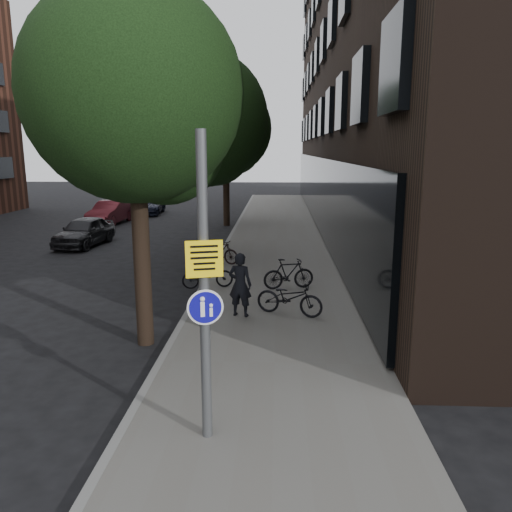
# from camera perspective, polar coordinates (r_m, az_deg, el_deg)

# --- Properties ---
(ground) EXTENTS (120.00, 120.00, 0.00)m
(ground) POSITION_cam_1_polar(r_m,az_deg,el_deg) (7.13, -0.34, -23.97)
(ground) COLOR black
(ground) RESTS_ON ground
(sidewalk) EXTENTS (4.50, 60.00, 0.12)m
(sidewalk) POSITION_cam_1_polar(r_m,az_deg,el_deg) (16.29, 2.31, -2.64)
(sidewalk) COLOR #5D5B56
(sidewalk) RESTS_ON ground
(curb_edge) EXTENTS (0.15, 60.00, 0.13)m
(curb_edge) POSITION_cam_1_polar(r_m,az_deg,el_deg) (16.45, -5.55, -2.52)
(curb_edge) COLOR slate
(curb_edge) RESTS_ON ground
(building_right_dark_brick) EXTENTS (12.00, 40.00, 18.00)m
(building_right_dark_brick) POSITION_cam_1_polar(r_m,az_deg,el_deg) (29.34, 20.12, 20.81)
(building_right_dark_brick) COLOR black
(building_right_dark_brick) RESTS_ON ground
(street_tree_near) EXTENTS (4.40, 4.40, 7.50)m
(street_tree_near) POSITION_cam_1_polar(r_m,az_deg,el_deg) (10.82, -13.16, 16.61)
(street_tree_near) COLOR black
(street_tree_near) RESTS_ON ground
(street_tree_mid) EXTENTS (5.00, 5.00, 7.80)m
(street_tree_mid) POSITION_cam_1_polar(r_m,az_deg,el_deg) (19.13, -6.14, 14.76)
(street_tree_mid) COLOR black
(street_tree_mid) RESTS_ON ground
(street_tree_far) EXTENTS (5.00, 5.00, 7.80)m
(street_tree_far) POSITION_cam_1_polar(r_m,az_deg,el_deg) (28.06, -3.32, 13.93)
(street_tree_far) COLOR black
(street_tree_far) RESTS_ON ground
(signpost) EXTENTS (0.49, 0.15, 4.34)m
(signpost) POSITION_cam_1_polar(r_m,az_deg,el_deg) (6.86, -5.93, -3.95)
(signpost) COLOR #595B5E
(signpost) RESTS_ON sidewalk
(pedestrian) EXTENTS (0.66, 0.51, 1.61)m
(pedestrian) POSITION_cam_1_polar(r_m,az_deg,el_deg) (12.35, -1.83, -3.29)
(pedestrian) COLOR black
(pedestrian) RESTS_ON sidewalk
(parked_bike_facade_near) EXTENTS (1.82, 1.15, 0.90)m
(parked_bike_facade_near) POSITION_cam_1_polar(r_m,az_deg,el_deg) (12.54, 3.85, -4.75)
(parked_bike_facade_near) COLOR black
(parked_bike_facade_near) RESTS_ON sidewalk
(parked_bike_facade_far) EXTENTS (1.59, 0.79, 0.92)m
(parked_bike_facade_far) POSITION_cam_1_polar(r_m,az_deg,el_deg) (14.86, 3.75, -2.03)
(parked_bike_facade_far) COLOR black
(parked_bike_facade_far) RESTS_ON sidewalk
(parked_bike_curb_near) EXTENTS (1.62, 0.91, 0.81)m
(parked_bike_curb_near) POSITION_cam_1_polar(r_m,az_deg,el_deg) (15.00, -5.56, -2.15)
(parked_bike_curb_near) COLOR black
(parked_bike_curb_near) RESTS_ON sidewalk
(parked_bike_curb_far) EXTENTS (1.51, 0.98, 0.88)m
(parked_bike_curb_far) POSITION_cam_1_polar(r_m,az_deg,el_deg) (18.17, -4.12, 0.51)
(parked_bike_curb_far) COLOR black
(parked_bike_curb_far) RESTS_ON sidewalk
(parked_car_near) EXTENTS (1.91, 3.91, 1.28)m
(parked_car_near) POSITION_cam_1_polar(r_m,az_deg,el_deg) (23.38, -19.03, 2.67)
(parked_car_near) COLOR black
(parked_car_near) RESTS_ON ground
(parked_car_mid) EXTENTS (1.73, 4.10, 1.32)m
(parked_car_mid) POSITION_cam_1_polar(r_m,az_deg,el_deg) (29.93, -16.31, 4.81)
(parked_car_mid) COLOR #55181F
(parked_car_mid) RESTS_ON ground
(parked_car_far) EXTENTS (1.87, 4.11, 1.17)m
(parked_car_far) POSITION_cam_1_polar(r_m,az_deg,el_deg) (34.00, -12.05, 5.72)
(parked_car_far) COLOR black
(parked_car_far) RESTS_ON ground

